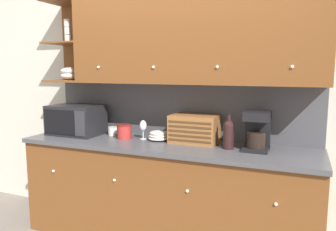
# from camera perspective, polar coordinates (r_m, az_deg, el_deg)

# --- Properties ---
(ground_plane) EXTENTS (24.00, 24.00, 0.00)m
(ground_plane) POSITION_cam_1_polar(r_m,az_deg,el_deg) (3.57, 1.42, -18.65)
(ground_plane) COLOR slate
(wall_back) EXTENTS (5.08, 0.06, 2.60)m
(wall_back) POSITION_cam_1_polar(r_m,az_deg,el_deg) (3.23, 1.69, 2.65)
(wall_back) COLOR beige
(wall_back) RESTS_ON ground_plane
(counter_unit) EXTENTS (2.70, 0.66, 0.94)m
(counter_unit) POSITION_cam_1_polar(r_m,az_deg,el_deg) (3.11, -0.68, -13.28)
(counter_unit) COLOR brown
(counter_unit) RESTS_ON ground_plane
(backsplash_panel) EXTENTS (2.68, 0.01, 0.53)m
(backsplash_panel) POSITION_cam_1_polar(r_m,az_deg,el_deg) (3.21, 1.45, 0.96)
(backsplash_panel) COLOR #4C4C51
(backsplash_panel) RESTS_ON counter_unit
(upper_cabinets) EXTENTS (2.68, 0.39, 0.82)m
(upper_cabinets) POSITION_cam_1_polar(r_m,az_deg,el_deg) (2.97, 3.40, 13.43)
(upper_cabinets) COLOR brown
(upper_cabinets) RESTS_ON backsplash_panel
(microwave) EXTENTS (0.52, 0.37, 0.30)m
(microwave) POSITION_cam_1_polar(r_m,az_deg,el_deg) (3.47, -15.73, -0.73)
(microwave) COLOR black
(microwave) RESTS_ON counter_unit
(mug) EXTENTS (0.11, 0.09, 0.09)m
(mug) POSITION_cam_1_polar(r_m,az_deg,el_deg) (3.35, -9.54, -2.69)
(mug) COLOR silver
(mug) RESTS_ON counter_unit
(storage_canister) EXTENTS (0.14, 0.14, 0.14)m
(storage_canister) POSITION_cam_1_polar(r_m,az_deg,el_deg) (3.18, -7.64, -2.77)
(storage_canister) COLOR #B22D28
(storage_canister) RESTS_ON counter_unit
(wine_glass) EXTENTS (0.07, 0.07, 0.18)m
(wine_glass) POSITION_cam_1_polar(r_m,az_deg,el_deg) (3.12, -4.36, -1.91)
(wine_glass) COLOR silver
(wine_glass) RESTS_ON counter_unit
(bowl_stack_on_counter) EXTENTS (0.19, 0.19, 0.09)m
(bowl_stack_on_counter) POSITION_cam_1_polar(r_m,az_deg,el_deg) (3.07, -1.68, -3.54)
(bowl_stack_on_counter) COLOR silver
(bowl_stack_on_counter) RESTS_ON counter_unit
(bread_box) EXTENTS (0.42, 0.30, 0.25)m
(bread_box) POSITION_cam_1_polar(r_m,az_deg,el_deg) (2.98, 4.65, -2.31)
(bread_box) COLOR #996033
(bread_box) RESTS_ON counter_unit
(wine_bottle) EXTENTS (0.09, 0.09, 0.29)m
(wine_bottle) POSITION_cam_1_polar(r_m,az_deg,el_deg) (2.78, 10.51, -3.05)
(wine_bottle) COLOR black
(wine_bottle) RESTS_ON counter_unit
(coffee_maker) EXTENTS (0.20, 0.23, 0.32)m
(coffee_maker) POSITION_cam_1_polar(r_m,az_deg,el_deg) (2.78, 15.23, -2.56)
(coffee_maker) COLOR black
(coffee_maker) RESTS_ON counter_unit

